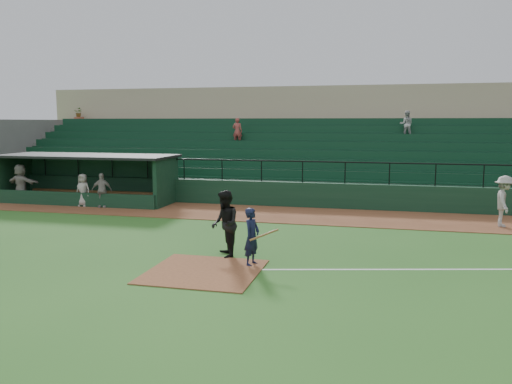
# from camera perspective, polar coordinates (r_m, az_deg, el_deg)

# --- Properties ---
(ground) EXTENTS (90.00, 90.00, 0.00)m
(ground) POSITION_cam_1_polar(r_m,az_deg,el_deg) (15.07, -4.57, -7.82)
(ground) COLOR #275A1D
(ground) RESTS_ON ground
(warning_track) EXTENTS (40.00, 4.00, 0.03)m
(warning_track) POSITION_cam_1_polar(r_m,az_deg,el_deg) (22.61, 1.81, -2.47)
(warning_track) COLOR brown
(warning_track) RESTS_ON ground
(home_plate_dirt) EXTENTS (3.00, 3.00, 0.03)m
(home_plate_dirt) POSITION_cam_1_polar(r_m,az_deg,el_deg) (14.16, -5.86, -8.81)
(home_plate_dirt) COLOR brown
(home_plate_dirt) RESTS_ON ground
(foul_line) EXTENTS (17.49, 4.44, 0.01)m
(foul_line) POSITION_cam_1_polar(r_m,az_deg,el_deg) (15.87, 25.88, -7.77)
(foul_line) COLOR white
(foul_line) RESTS_ON ground
(stadium_structure) EXTENTS (38.00, 13.08, 6.40)m
(stadium_structure) POSITION_cam_1_polar(r_m,az_deg,el_deg) (30.62, 5.12, 4.52)
(stadium_structure) COLOR #10311E
(stadium_structure) RESTS_ON ground
(dugout) EXTENTS (8.90, 3.20, 2.42)m
(dugout) POSITION_cam_1_polar(r_m,az_deg,el_deg) (27.52, -17.75, 1.78)
(dugout) COLOR #10311E
(dugout) RESTS_ON ground
(batter_at_plate) EXTENTS (1.06, 0.71, 1.66)m
(batter_at_plate) POSITION_cam_1_polar(r_m,az_deg,el_deg) (14.52, -0.45, -5.02)
(batter_at_plate) COLOR black
(batter_at_plate) RESTS_ON ground
(umpire) EXTENTS (1.12, 1.22, 2.02)m
(umpire) POSITION_cam_1_polar(r_m,az_deg,el_deg) (15.42, -3.49, -3.58)
(umpire) COLOR black
(umpire) RESTS_ON ground
(runner) EXTENTS (0.88, 1.36, 1.99)m
(runner) POSITION_cam_1_polar(r_m,az_deg,el_deg) (21.88, 25.95, -0.93)
(runner) COLOR #9B9791
(runner) RESTS_ON warning_track
(dugout_player_a) EXTENTS (1.02, 0.62, 1.63)m
(dugout_player_a) POSITION_cam_1_polar(r_m,az_deg,el_deg) (25.23, -16.84, 0.19)
(dugout_player_a) COLOR #A49F99
(dugout_player_a) RESTS_ON warning_track
(dugout_player_b) EXTENTS (0.80, 0.56, 1.57)m
(dugout_player_b) POSITION_cam_1_polar(r_m,az_deg,el_deg) (25.87, -18.73, 0.21)
(dugout_player_b) COLOR #ACA7A0
(dugout_player_b) RESTS_ON warning_track
(dugout_player_c) EXTENTS (1.87, 0.81, 1.96)m
(dugout_player_c) POSITION_cam_1_polar(r_m,az_deg,el_deg) (28.00, -24.75, 0.86)
(dugout_player_c) COLOR gray
(dugout_player_c) RESTS_ON warning_track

